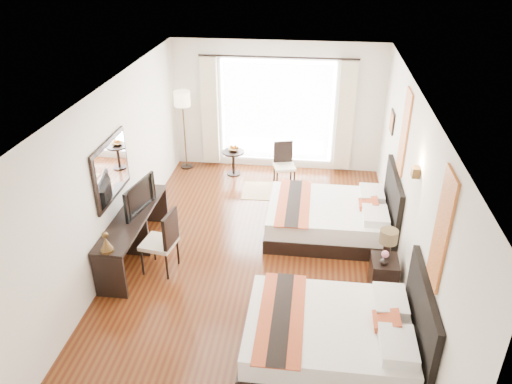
# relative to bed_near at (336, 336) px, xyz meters

# --- Properties ---
(floor) EXTENTS (4.50, 7.50, 0.01)m
(floor) POSITION_rel_bed_near_xyz_m (-1.23, 1.81, -0.32)
(floor) COLOR #3E170B
(floor) RESTS_ON ground
(ceiling) EXTENTS (4.50, 7.50, 0.02)m
(ceiling) POSITION_rel_bed_near_xyz_m (-1.23, 1.81, 2.48)
(ceiling) COLOR white
(ceiling) RESTS_ON wall_headboard
(wall_headboard) EXTENTS (0.01, 7.50, 2.80)m
(wall_headboard) POSITION_rel_bed_near_xyz_m (1.01, 1.81, 1.09)
(wall_headboard) COLOR silver
(wall_headboard) RESTS_ON floor
(wall_desk) EXTENTS (0.01, 7.50, 2.80)m
(wall_desk) POSITION_rel_bed_near_xyz_m (-3.48, 1.81, 1.09)
(wall_desk) COLOR silver
(wall_desk) RESTS_ON floor
(wall_window) EXTENTS (4.50, 0.01, 2.80)m
(wall_window) POSITION_rel_bed_near_xyz_m (-1.23, 5.55, 1.09)
(wall_window) COLOR silver
(wall_window) RESTS_ON floor
(window_glass) EXTENTS (2.40, 0.02, 2.20)m
(window_glass) POSITION_rel_bed_near_xyz_m (-1.23, 5.54, 0.99)
(window_glass) COLOR white
(window_glass) RESTS_ON wall_window
(sheer_curtain) EXTENTS (2.30, 0.02, 2.10)m
(sheer_curtain) POSITION_rel_bed_near_xyz_m (-1.23, 5.48, 0.99)
(sheer_curtain) COLOR white
(sheer_curtain) RESTS_ON wall_window
(drape_left) EXTENTS (0.35, 0.14, 2.35)m
(drape_left) POSITION_rel_bed_near_xyz_m (-2.68, 5.44, 0.97)
(drape_left) COLOR #C1B995
(drape_left) RESTS_ON floor
(drape_right) EXTENTS (0.35, 0.14, 2.35)m
(drape_right) POSITION_rel_bed_near_xyz_m (0.22, 5.44, 0.97)
(drape_right) COLOR #C1B995
(drape_right) RESTS_ON floor
(art_panel_near) EXTENTS (0.03, 0.50, 1.35)m
(art_panel_near) POSITION_rel_bed_near_xyz_m (1.00, 0.00, 1.64)
(art_panel_near) COLOR maroon
(art_panel_near) RESTS_ON wall_headboard
(art_panel_far) EXTENTS (0.03, 0.50, 1.35)m
(art_panel_far) POSITION_rel_bed_near_xyz_m (1.00, 2.89, 1.64)
(art_panel_far) COLOR maroon
(art_panel_far) RESTS_ON wall_headboard
(wall_sconce) EXTENTS (0.10, 0.14, 0.14)m
(wall_sconce) POSITION_rel_bed_near_xyz_m (0.96, 1.49, 1.61)
(wall_sconce) COLOR #4B361B
(wall_sconce) RESTS_ON wall_headboard
(mirror_frame) EXTENTS (0.04, 1.25, 0.95)m
(mirror_frame) POSITION_rel_bed_near_xyz_m (-3.45, 1.81, 1.24)
(mirror_frame) COLOR black
(mirror_frame) RESTS_ON wall_desk
(mirror_glass) EXTENTS (0.01, 1.12, 0.82)m
(mirror_glass) POSITION_rel_bed_near_xyz_m (-3.43, 1.81, 1.24)
(mirror_glass) COLOR white
(mirror_glass) RESTS_ON mirror_frame
(bed_near) EXTENTS (2.15, 1.68, 1.21)m
(bed_near) POSITION_rel_bed_near_xyz_m (0.00, 0.00, 0.00)
(bed_near) COLOR black
(bed_near) RESTS_ON floor
(bed_far) EXTENTS (2.16, 1.69, 1.22)m
(bed_far) POSITION_rel_bed_near_xyz_m (-0.01, 2.89, 0.00)
(bed_far) COLOR black
(bed_far) RESTS_ON floor
(nightstand) EXTENTS (0.39, 0.48, 0.47)m
(nightstand) POSITION_rel_bed_near_xyz_m (0.74, 1.49, -0.08)
(nightstand) COLOR black
(nightstand) RESTS_ON floor
(table_lamp) EXTENTS (0.27, 0.27, 0.42)m
(table_lamp) POSITION_rel_bed_near_xyz_m (0.75, 1.59, 0.48)
(table_lamp) COLOR black
(table_lamp) RESTS_ON nightstand
(vase) EXTENTS (0.13, 0.13, 0.12)m
(vase) POSITION_rel_bed_near_xyz_m (0.70, 1.38, 0.25)
(vase) COLOR black
(vase) RESTS_ON nightstand
(console_desk) EXTENTS (0.50, 2.20, 0.76)m
(console_desk) POSITION_rel_bed_near_xyz_m (-3.22, 1.81, 0.06)
(console_desk) COLOR black
(console_desk) RESTS_ON floor
(television) EXTENTS (0.29, 0.89, 0.51)m
(television) POSITION_rel_bed_near_xyz_m (-3.20, 2.00, 0.70)
(television) COLOR black
(television) RESTS_ON console_desk
(bronze_figurine) EXTENTS (0.20, 0.20, 0.28)m
(bronze_figurine) POSITION_rel_bed_near_xyz_m (-3.22, 0.81, 0.58)
(bronze_figurine) COLOR #4B361B
(bronze_figurine) RESTS_ON console_desk
(desk_chair) EXTENTS (0.56, 0.56, 1.06)m
(desk_chair) POSITION_rel_bed_near_xyz_m (-2.68, 1.48, 0.01)
(desk_chair) COLOR beige
(desk_chair) RESTS_ON floor
(floor_lamp) EXTENTS (0.35, 0.35, 1.75)m
(floor_lamp) POSITION_rel_bed_near_xyz_m (-3.23, 5.25, 1.17)
(floor_lamp) COLOR black
(floor_lamp) RESTS_ON floor
(side_table) EXTENTS (0.48, 0.48, 0.55)m
(side_table) POSITION_rel_bed_near_xyz_m (-2.12, 5.02, -0.04)
(side_table) COLOR black
(side_table) RESTS_ON floor
(fruit_bowl) EXTENTS (0.26, 0.26, 0.06)m
(fruit_bowl) POSITION_rel_bed_near_xyz_m (-2.11, 5.05, 0.26)
(fruit_bowl) COLOR #4A281A
(fruit_bowl) RESTS_ON side_table
(window_chair) EXTENTS (0.52, 0.52, 0.91)m
(window_chair) POSITION_rel_bed_near_xyz_m (-0.99, 4.66, -0.04)
(window_chair) COLOR beige
(window_chair) RESTS_ON floor
(jute_rug) EXTENTS (1.20, 0.84, 0.01)m
(jute_rug) POSITION_rel_bed_near_xyz_m (-1.22, 4.32, -0.31)
(jute_rug) COLOR tan
(jute_rug) RESTS_ON floor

